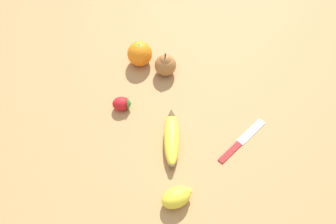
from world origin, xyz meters
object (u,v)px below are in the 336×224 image
banana (172,138)px  lemon (176,197)px  pear (165,64)px  orange (140,54)px  paring_knife (241,142)px  strawberry (122,104)px

banana → lemon: 0.17m
banana → pear: pear is taller
orange → pear: 0.09m
orange → paring_knife: 0.42m
pear → strawberry: (0.04, 0.18, -0.02)m
strawberry → banana: bearing=-42.7°
strawberry → lemon: 0.33m
paring_knife → pear: bearing=175.2°
banana → lemon: lemon is taller
lemon → banana: bearing=-56.8°
pear → lemon: pear is taller
lemon → paring_knife: (-0.08, -0.24, -0.02)m
orange → lemon: orange is taller
pear → lemon: bearing=123.5°
banana → orange: size_ratio=2.14×
lemon → paring_knife: lemon is taller
banana → paring_knife: banana is taller
strawberry → lemon: size_ratio=0.76×
pear → orange: bearing=1.6°
orange → strawberry: orange is taller
pear → paring_knife: (-0.31, 0.12, -0.03)m
strawberry → paring_knife: (-0.35, -0.06, -0.02)m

